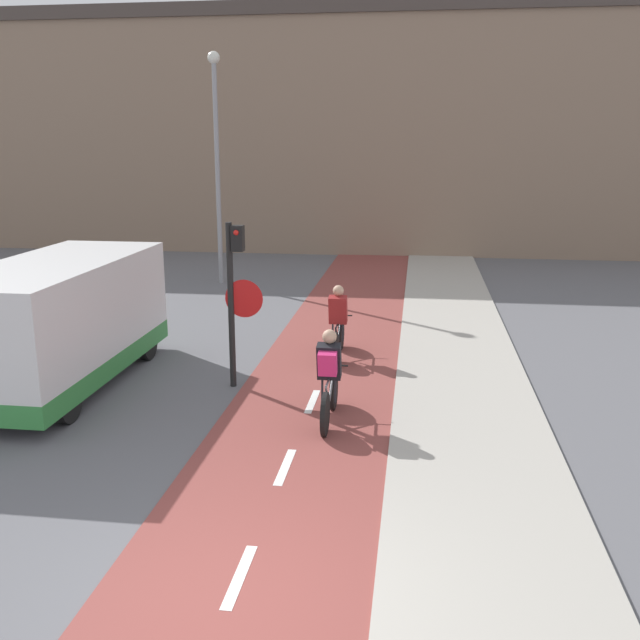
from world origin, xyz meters
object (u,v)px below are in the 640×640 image
at_px(cyclist_far, 338,326).
at_px(van, 59,325).
at_px(street_lamp_far, 217,145).
at_px(traffic_light_pole, 235,286).
at_px(cyclist_near, 329,379).

distance_m(cyclist_far, van, 5.27).
xyz_separation_m(street_lamp_far, van, (-0.24, -9.67, -3.04)).
height_order(traffic_light_pole, cyclist_far, traffic_light_pole).
relative_size(traffic_light_pole, cyclist_far, 1.68).
height_order(traffic_light_pole, street_lamp_far, street_lamp_far).
height_order(cyclist_near, van, van).
bearing_deg(street_lamp_far, van, -91.40).
distance_m(traffic_light_pole, cyclist_far, 2.78).
bearing_deg(van, cyclist_near, -13.11).
bearing_deg(cyclist_near, traffic_light_pole, 140.88).
distance_m(street_lamp_far, van, 10.14).
relative_size(street_lamp_far, cyclist_near, 3.85).
bearing_deg(traffic_light_pole, cyclist_far, 51.41).
bearing_deg(street_lamp_far, traffic_light_pole, -72.76).
bearing_deg(cyclist_far, street_lamp_far, 121.31).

